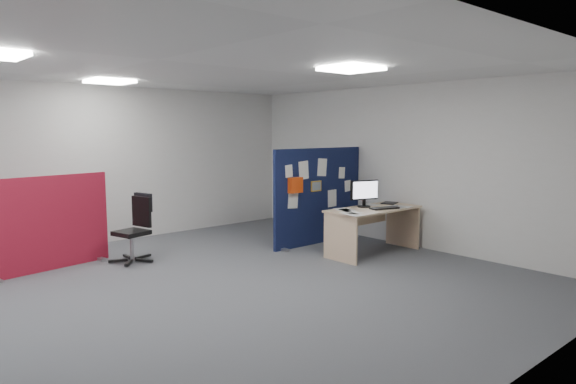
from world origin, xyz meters
TOP-DOWN VIEW (x-y plane):
  - floor at (0.00, 0.00)m, footprint 9.00×9.00m
  - ceiling at (0.00, 0.00)m, footprint 9.00×7.00m
  - wall_back at (0.00, 3.50)m, footprint 9.00×0.02m
  - wall_front at (0.00, -3.50)m, footprint 9.00×0.02m
  - wall_right at (4.50, 0.00)m, footprint 0.02×7.00m
  - ceiling_lights at (0.33, 0.67)m, footprint 4.10×4.10m
  - navy_divider at (3.46, 1.01)m, footprint 1.99×0.30m
  - main_desk at (3.58, -0.07)m, footprint 1.59×0.71m
  - monitor_main at (3.53, 0.05)m, footprint 0.48×0.20m
  - keyboard at (3.63, -0.28)m, footprint 0.48×0.30m
  - mouse at (3.90, -0.27)m, footprint 0.11×0.08m
  - paper_tray at (4.17, 0.04)m, footprint 0.34×0.30m
  - red_divider at (-0.55, 2.27)m, footprint 1.75×0.34m
  - office_chair at (0.59, 1.95)m, footprint 0.66×0.64m
  - desk_papers at (3.39, -0.12)m, footprint 1.41×0.79m

SIDE VIEW (x-z plane):
  - floor at x=0.00m, z-range 0.00..0.00m
  - main_desk at x=3.58m, z-range 0.19..0.92m
  - office_chair at x=0.59m, z-range 0.07..1.05m
  - red_divider at x=-0.55m, z-range -0.01..1.31m
  - desk_papers at x=3.39m, z-range 0.73..0.73m
  - paper_tray at x=4.17m, z-range 0.73..0.74m
  - keyboard at x=3.63m, z-range 0.73..0.75m
  - mouse at x=3.90m, z-range 0.73..0.76m
  - navy_divider at x=3.46m, z-range 0.00..1.64m
  - monitor_main at x=3.53m, z-range 0.75..1.18m
  - wall_back at x=0.00m, z-range 0.00..2.70m
  - wall_front at x=0.00m, z-range 0.00..2.70m
  - wall_right at x=4.50m, z-range 0.00..2.70m
  - ceiling_lights at x=0.33m, z-range 2.65..2.69m
  - ceiling at x=0.00m, z-range 2.69..2.71m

